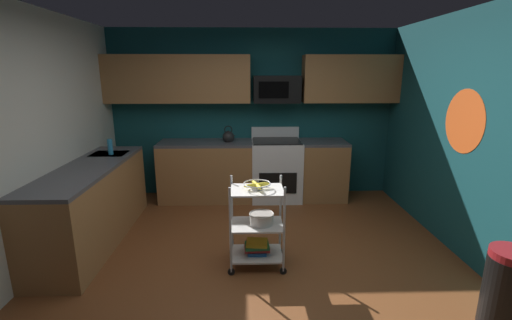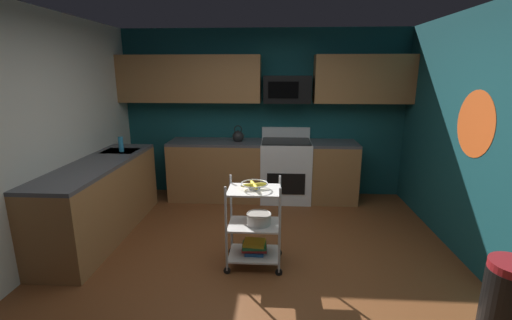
{
  "view_description": "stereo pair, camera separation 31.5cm",
  "coord_description": "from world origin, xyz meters",
  "px_view_note": "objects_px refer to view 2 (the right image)",
  "views": [
    {
      "loc": [
        -0.1,
        -3.15,
        1.96
      ],
      "look_at": [
        -0.0,
        0.44,
        1.05
      ],
      "focal_mm": 24.53,
      "sensor_mm": 36.0,
      "label": 1
    },
    {
      "loc": [
        0.21,
        -3.15,
        1.96
      ],
      "look_at": [
        -0.0,
        0.44,
        1.05
      ],
      "focal_mm": 24.53,
      "sensor_mm": 36.0,
      "label": 2
    }
  ],
  "objects_px": {
    "dish_soap_bottle": "(121,144)",
    "book_stack": "(254,247)",
    "microwave": "(287,89)",
    "rolling_cart": "(254,224)",
    "fruit_bowl": "(254,185)",
    "oven_range": "(286,170)",
    "trash_can": "(507,304)",
    "kettle": "(238,136)",
    "mixing_bowl_large": "(259,218)"
  },
  "relations": [
    {
      "from": "rolling_cart",
      "to": "oven_range",
      "type": "bearing_deg",
      "value": 79.54
    },
    {
      "from": "dish_soap_bottle",
      "to": "trash_can",
      "type": "xyz_separation_m",
      "value": [
        3.76,
        -2.15,
        -0.69
      ]
    },
    {
      "from": "microwave",
      "to": "oven_range",
      "type": "bearing_deg",
      "value": -89.74
    },
    {
      "from": "microwave",
      "to": "book_stack",
      "type": "xyz_separation_m",
      "value": [
        -0.36,
        -2.08,
        -1.5
      ]
    },
    {
      "from": "fruit_bowl",
      "to": "trash_can",
      "type": "xyz_separation_m",
      "value": [
        1.9,
        -0.98,
        -0.55
      ]
    },
    {
      "from": "mixing_bowl_large",
      "to": "trash_can",
      "type": "height_order",
      "value": "trash_can"
    },
    {
      "from": "trash_can",
      "to": "oven_range",
      "type": "bearing_deg",
      "value": 117.53
    },
    {
      "from": "rolling_cart",
      "to": "kettle",
      "type": "relative_size",
      "value": 3.47
    },
    {
      "from": "microwave",
      "to": "rolling_cart",
      "type": "relative_size",
      "value": 0.77
    },
    {
      "from": "mixing_bowl_large",
      "to": "book_stack",
      "type": "distance_m",
      "value": 0.32
    },
    {
      "from": "fruit_bowl",
      "to": "kettle",
      "type": "height_order",
      "value": "kettle"
    },
    {
      "from": "book_stack",
      "to": "kettle",
      "type": "bearing_deg",
      "value": 100.67
    },
    {
      "from": "mixing_bowl_large",
      "to": "trash_can",
      "type": "distance_m",
      "value": 2.1
    },
    {
      "from": "oven_range",
      "to": "trash_can",
      "type": "xyz_separation_m",
      "value": [
        1.54,
        -2.95,
        -0.15
      ]
    },
    {
      "from": "oven_range",
      "to": "fruit_bowl",
      "type": "bearing_deg",
      "value": -100.46
    },
    {
      "from": "microwave",
      "to": "fruit_bowl",
      "type": "bearing_deg",
      "value": -99.93
    },
    {
      "from": "oven_range",
      "to": "trash_can",
      "type": "height_order",
      "value": "oven_range"
    },
    {
      "from": "fruit_bowl",
      "to": "microwave",
      "type": "bearing_deg",
      "value": 80.07
    },
    {
      "from": "oven_range",
      "to": "dish_soap_bottle",
      "type": "xyz_separation_m",
      "value": [
        -2.22,
        -0.81,
        0.54
      ]
    },
    {
      "from": "oven_range",
      "to": "kettle",
      "type": "xyz_separation_m",
      "value": [
        -0.74,
        -0.0,
        0.52
      ]
    },
    {
      "from": "dish_soap_bottle",
      "to": "fruit_bowl",
      "type": "bearing_deg",
      "value": -32.23
    },
    {
      "from": "microwave",
      "to": "rolling_cart",
      "type": "height_order",
      "value": "microwave"
    },
    {
      "from": "dish_soap_bottle",
      "to": "book_stack",
      "type": "bearing_deg",
      "value": -32.23
    },
    {
      "from": "book_stack",
      "to": "rolling_cart",
      "type": "bearing_deg",
      "value": 0.0
    },
    {
      "from": "rolling_cart",
      "to": "trash_can",
      "type": "height_order",
      "value": "rolling_cart"
    },
    {
      "from": "fruit_bowl",
      "to": "dish_soap_bottle",
      "type": "xyz_separation_m",
      "value": [
        -1.85,
        1.17,
        0.14
      ]
    },
    {
      "from": "rolling_cart",
      "to": "dish_soap_bottle",
      "type": "xyz_separation_m",
      "value": [
        -1.85,
        1.17,
        0.57
      ]
    },
    {
      "from": "fruit_bowl",
      "to": "rolling_cart",
      "type": "bearing_deg",
      "value": 87.32
    },
    {
      "from": "trash_can",
      "to": "kettle",
      "type": "bearing_deg",
      "value": 127.64
    },
    {
      "from": "dish_soap_bottle",
      "to": "microwave",
      "type": "bearing_deg",
      "value": 22.31
    },
    {
      "from": "kettle",
      "to": "trash_can",
      "type": "distance_m",
      "value": 3.78
    },
    {
      "from": "fruit_bowl",
      "to": "kettle",
      "type": "relative_size",
      "value": 1.03
    },
    {
      "from": "microwave",
      "to": "book_stack",
      "type": "distance_m",
      "value": 2.59
    },
    {
      "from": "oven_range",
      "to": "dish_soap_bottle",
      "type": "bearing_deg",
      "value": -160.04
    },
    {
      "from": "book_stack",
      "to": "dish_soap_bottle",
      "type": "height_order",
      "value": "dish_soap_bottle"
    },
    {
      "from": "oven_range",
      "to": "mixing_bowl_large",
      "type": "relative_size",
      "value": 4.37
    },
    {
      "from": "oven_range",
      "to": "microwave",
      "type": "height_order",
      "value": "microwave"
    },
    {
      "from": "rolling_cart",
      "to": "book_stack",
      "type": "bearing_deg",
      "value": 180.0
    },
    {
      "from": "rolling_cart",
      "to": "fruit_bowl",
      "type": "distance_m",
      "value": 0.42
    },
    {
      "from": "oven_range",
      "to": "book_stack",
      "type": "xyz_separation_m",
      "value": [
        -0.36,
        -1.97,
        -0.28
      ]
    },
    {
      "from": "oven_range",
      "to": "trash_can",
      "type": "relative_size",
      "value": 1.67
    },
    {
      "from": "book_stack",
      "to": "kettle",
      "type": "relative_size",
      "value": 0.99
    },
    {
      "from": "dish_soap_bottle",
      "to": "kettle",
      "type": "bearing_deg",
      "value": 28.4
    },
    {
      "from": "oven_range",
      "to": "microwave",
      "type": "bearing_deg",
      "value": 90.26
    },
    {
      "from": "rolling_cart",
      "to": "dish_soap_bottle",
      "type": "distance_m",
      "value": 2.26
    },
    {
      "from": "fruit_bowl",
      "to": "book_stack",
      "type": "relative_size",
      "value": 1.04
    },
    {
      "from": "microwave",
      "to": "mixing_bowl_large",
      "type": "height_order",
      "value": "microwave"
    },
    {
      "from": "oven_range",
      "to": "fruit_bowl",
      "type": "xyz_separation_m",
      "value": [
        -0.36,
        -1.97,
        0.4
      ]
    },
    {
      "from": "trash_can",
      "to": "rolling_cart",
      "type": "bearing_deg",
      "value": 152.79
    },
    {
      "from": "kettle",
      "to": "mixing_bowl_large",
      "type": "bearing_deg",
      "value": -77.95
    }
  ]
}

